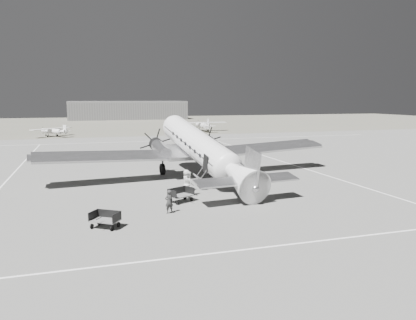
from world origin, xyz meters
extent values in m
plane|color=slate|center=(0.00, 0.00, 0.00)|extent=(260.00, 260.00, 0.00)
cube|color=white|center=(0.00, -14.00, 0.01)|extent=(60.00, 0.15, 0.01)
cube|color=white|center=(12.00, 0.00, 0.01)|extent=(0.15, 80.00, 0.01)
cube|color=white|center=(-18.00, 10.00, 0.01)|extent=(0.15, 60.00, 0.01)
cube|color=white|center=(0.00, 40.00, 0.01)|extent=(90.00, 0.15, 0.01)
cube|color=#5D5A4E|center=(0.00, 95.00, 0.00)|extent=(260.00, 90.00, 0.01)
cube|color=#606060|center=(5.00, 120.00, 3.00)|extent=(42.00, 14.00, 6.00)
cube|color=#606060|center=(5.00, 120.00, 6.30)|extent=(42.00, 14.00, 0.60)
imported|color=#2E2E2E|center=(-5.71, -6.37, 0.79)|extent=(0.65, 0.50, 1.59)
imported|color=silver|center=(-3.25, -2.10, 0.99)|extent=(0.83, 1.03, 1.98)
imported|color=silver|center=(-3.05, -0.49, 0.90)|extent=(0.63, 0.92, 1.81)
camera|label=1|loc=(-10.95, -32.18, 7.59)|focal=35.00mm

